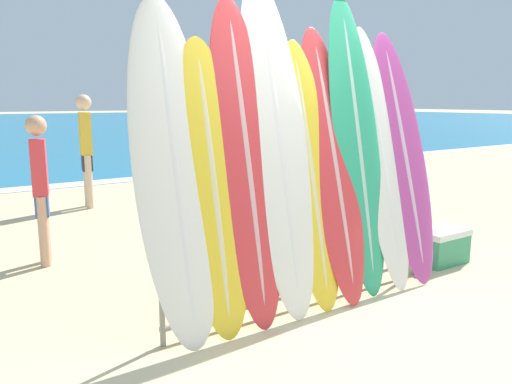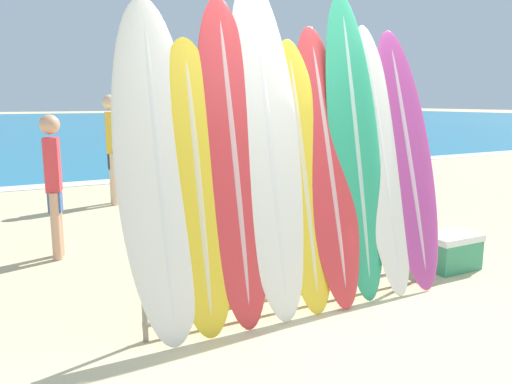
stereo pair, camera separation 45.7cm
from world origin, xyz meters
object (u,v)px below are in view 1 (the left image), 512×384
surfboard_rack (310,253)px  surfboard_slot_0 (175,172)px  person_mid_beach (86,147)px  surfboard_slot_1 (213,188)px  surfboard_slot_4 (310,175)px  surfboard_slot_5 (333,164)px  person_near_water (40,185)px  surfboard_slot_2 (246,163)px  surfboard_slot_6 (357,146)px  surfboard_slot_7 (380,157)px  surfboard_slot_8 (403,156)px  surfboard_slot_3 (278,148)px  cooler_box (441,246)px

surfboard_rack → surfboard_slot_0: bearing=177.0°
person_mid_beach → surfboard_rack: bearing=13.9°
surfboard_slot_0 → surfboard_slot_1: surfboard_slot_0 is taller
surfboard_slot_4 → person_mid_beach: bearing=95.5°
surfboard_slot_5 → person_near_water: surfboard_slot_5 is taller
surfboard_rack → surfboard_slot_0: 1.37m
surfboard_slot_1 → surfboard_slot_2: size_ratio=0.87×
surfboard_slot_5 → surfboard_slot_6: size_ratio=0.89×
surfboard_slot_1 → surfboard_slot_5: bearing=1.5°
surfboard_slot_2 → surfboard_slot_0: bearing=-179.9°
surfboard_slot_2 → surfboard_rack: bearing=-5.9°
surfboard_slot_1 → surfboard_slot_5: size_ratio=0.93×
surfboard_slot_1 → surfboard_slot_7: surfboard_slot_7 is taller
surfboard_slot_7 → surfboard_slot_1: bearing=-178.5°
surfboard_slot_0 → person_near_water: bearing=101.4°
surfboard_slot_5 → surfboard_slot_8: bearing=1.0°
surfboard_slot_0 → surfboard_slot_3: surfboard_slot_3 is taller
person_mid_beach → cooler_box: 5.37m
surfboard_slot_3 → cooler_box: surfboard_slot_3 is taller
surfboard_slot_0 → surfboard_slot_2: surfboard_slot_2 is taller
surfboard_slot_6 → surfboard_slot_8: 0.61m
surfboard_slot_0 → surfboard_slot_1: (0.27, -0.03, -0.13)m
surfboard_slot_8 → person_mid_beach: surfboard_slot_8 is taller
cooler_box → surfboard_slot_7: bearing=-179.7°
surfboard_slot_5 → person_mid_beach: bearing=98.5°
surfboard_slot_3 → surfboard_slot_8: surfboard_slot_3 is taller
surfboard_slot_7 → surfboard_slot_8: bearing=-0.2°
surfboard_slot_5 → surfboard_slot_3: bearing=177.5°
surfboard_slot_8 → surfboard_slot_3: bearing=179.7°
surfboard_slot_1 → surfboard_slot_4: 0.89m
surfboard_slot_7 → surfboard_slot_6: bearing=-179.5°
surfboard_slot_1 → surfboard_slot_5: surfboard_slot_5 is taller
surfboard_slot_2 → surfboard_slot_4: surfboard_slot_2 is taller
surfboard_slot_4 → cooler_box: (1.81, 0.04, -0.90)m
surfboard_slot_7 → surfboard_slot_0: bearing=-179.5°
surfboard_slot_4 → surfboard_slot_7: bearing=2.4°
cooler_box → surfboard_slot_8: bearing=-179.4°
surfboard_slot_4 → surfboard_slot_5: size_ratio=0.94×
surfboard_slot_0 → surfboard_slot_8: (2.31, 0.02, -0.04)m
surfboard_slot_8 → person_near_water: surfboard_slot_8 is taller
surfboard_slot_4 → surfboard_slot_5: surfboard_slot_5 is taller
surfboard_slot_8 → surfboard_slot_5: bearing=-179.0°
surfboard_slot_3 → surfboard_slot_0: bearing=-178.5°
surfboard_slot_3 → surfboard_slot_8: (1.43, -0.01, -0.16)m
surfboard_slot_6 → person_mid_beach: size_ratio=1.46×
surfboard_slot_0 → cooler_box: surfboard_slot_0 is taller
cooler_box → surfboard_slot_6: bearing=-179.6°
surfboard_slot_0 → person_mid_beach: surfboard_slot_0 is taller
surfboard_slot_8 → person_near_water: size_ratio=1.51×
surfboard_slot_3 → surfboard_slot_6: surfboard_slot_3 is taller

